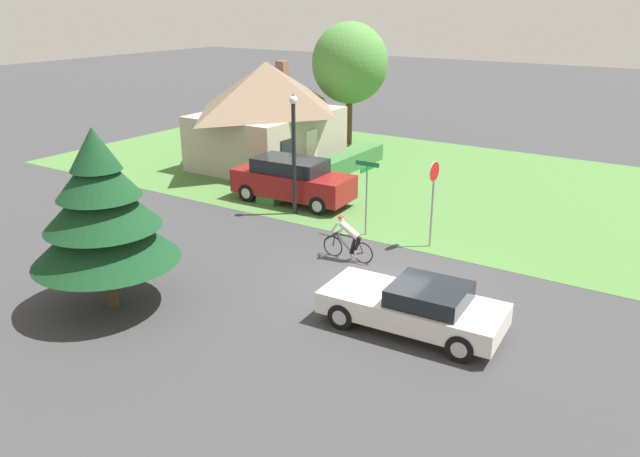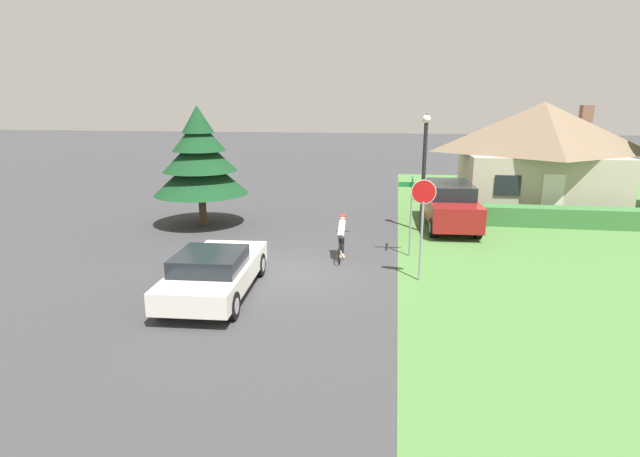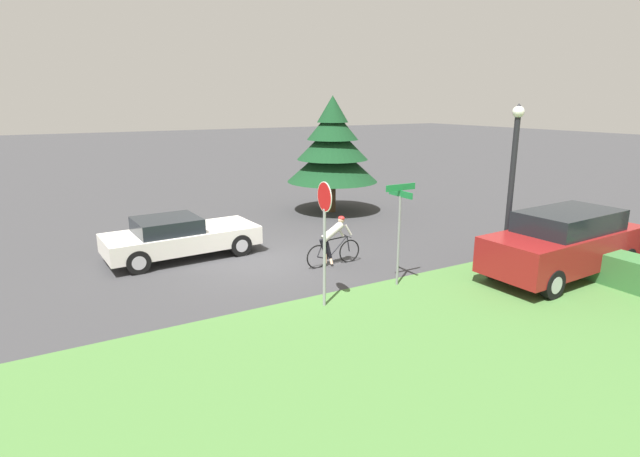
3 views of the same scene
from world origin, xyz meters
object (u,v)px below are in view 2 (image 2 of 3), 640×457
Objects in this scene: cyclist at (341,238)px; sedan_left_lane at (215,272)px; street_lamp at (424,163)px; street_name_sign at (412,202)px; stop_sign at (423,211)px; parked_suv_right at (450,205)px; cottage_house at (540,154)px; conifer_tall_near at (200,160)px.

sedan_left_lane is at bearing 140.33° from cyclist.
street_lamp is 3.58m from street_name_sign.
stop_sign is at bearing -126.10° from cyclist.
stop_sign is 1.10× the size of street_name_sign.
street_lamp reaches higher than cyclist.
sedan_left_lane is 1.01× the size of street_lamp.
parked_suv_right is at bearing -41.85° from sedan_left_lane.
cottage_house is at bearing 55.52° from street_name_sign.
street_name_sign is at bearing -75.82° from cyclist.
cottage_house is 1.47× the size of parked_suv_right.
stop_sign is at bearing -84.19° from street_name_sign.
stop_sign is 0.60× the size of conifer_tall_near.
street_lamp is at bearing -35.19° from cyclist.
street_name_sign is at bearing -20.35° from conifer_tall_near.
cottage_house is 15.84m from conifer_tall_near.
cottage_house is at bearing -43.84° from sedan_left_lane.
street_name_sign is 9.05m from conifer_tall_near.
cottage_house is 1.60× the size of sedan_left_lane.
parked_suv_right is at bearing 6.84° from conifer_tall_near.
street_name_sign reaches higher than parked_suv_right.
parked_suv_right is (6.88, 8.63, 0.29)m from sedan_left_lane.
parked_suv_right reaches higher than sedan_left_lane.
parked_suv_right is 1.03× the size of conifer_tall_near.
street_name_sign is (-0.24, 2.34, -0.21)m from stop_sign.
conifer_tall_near is at bearing 58.27° from cyclist.
street_lamp is at bearing -89.36° from stop_sign.
street_lamp is at bearing 125.85° from parked_suv_right.
stop_sign is at bearing -118.10° from cottage_house.
street_name_sign is at bearing -80.67° from stop_sign.
parked_suv_right is at bearing 68.83° from street_name_sign.
stop_sign reaches higher than street_name_sign.
conifer_tall_near is (-8.98, -0.29, -0.02)m from street_lamp.
sedan_left_lane is 9.83m from street_lamp.
cottage_house reaches higher than parked_suv_right.
cyclist is 6.31m from parked_suv_right.
street_name_sign is (5.20, 4.28, 1.20)m from sedan_left_lane.
parked_suv_right is (3.91, 4.95, 0.23)m from cyclist.
cottage_house is 2.53× the size of stop_sign.
street_lamp is at bearing 1.86° from conifer_tall_near.
conifer_tall_near is (-3.25, 7.42, 2.06)m from sedan_left_lane.
street_lamp is 8.98m from conifer_tall_near.
street_lamp reaches higher than parked_suv_right.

